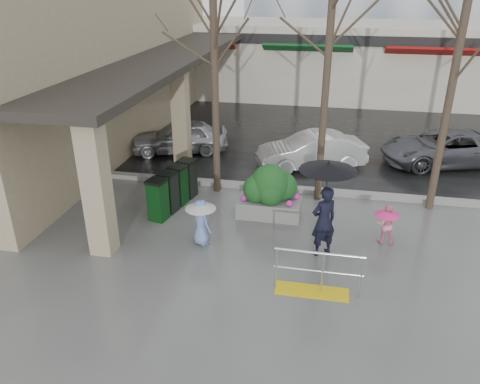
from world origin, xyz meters
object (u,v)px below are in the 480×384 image
(tree_midwest, at_px, (331,20))
(handrail, at_px, (316,278))
(tree_west, at_px, (214,24))
(planter, at_px, (270,192))
(car_b, at_px, (311,151))
(child_blue, at_px, (201,218))
(news_boxes, at_px, (173,188))
(woman, at_px, (325,201))
(tree_mideast, at_px, (461,38))
(car_c, at_px, (445,148))
(child_pink, at_px, (386,221))
(car_a, at_px, (180,137))

(tree_midwest, bearing_deg, handrail, -88.09)
(tree_west, distance_m, planter, 4.93)
(planter, distance_m, car_b, 4.13)
(tree_midwest, xyz_separation_m, planter, (-1.31, -1.40, -4.49))
(handrail, bearing_deg, child_blue, 152.83)
(handrail, bearing_deg, planter, 113.40)
(tree_west, xyz_separation_m, news_boxes, (-0.98, -1.41, -4.48))
(woman, bearing_deg, tree_west, -76.24)
(tree_mideast, distance_m, car_c, 5.86)
(handrail, height_order, car_b, car_b)
(tree_midwest, xyz_separation_m, child_pink, (1.80, -2.32, -4.61))
(car_b, xyz_separation_m, car_c, (4.75, 1.30, 0.00))
(child_blue, xyz_separation_m, car_c, (7.19, 7.19, -0.12))
(car_a, xyz_separation_m, car_b, (5.12, -0.65, 0.00))
(tree_mideast, height_order, car_c, tree_mideast)
(planter, xyz_separation_m, car_b, (0.94, 4.02, -0.12))
(planter, bearing_deg, child_pink, -16.49)
(car_b, bearing_deg, child_pink, 2.48)
(car_a, relative_size, car_b, 0.97)
(tree_midwest, xyz_separation_m, news_boxes, (-4.18, -1.41, -4.63))
(woman, height_order, car_a, woman)
(tree_west, height_order, car_c, tree_west)
(tree_west, distance_m, tree_midwest, 3.20)
(planter, bearing_deg, car_c, 43.05)
(child_blue, height_order, news_boxes, child_blue)
(car_a, bearing_deg, handrail, 17.83)
(child_blue, bearing_deg, child_pink, -130.37)
(child_blue, distance_m, car_b, 6.38)
(handrail, bearing_deg, tree_midwest, 91.91)
(handrail, xyz_separation_m, tree_mideast, (3.14, 4.80, 4.48))
(tree_mideast, bearing_deg, child_blue, -151.80)
(tree_midwest, bearing_deg, child_blue, -130.61)
(handrail, bearing_deg, tree_west, 124.99)
(child_pink, distance_m, car_a, 9.19)
(woman, relative_size, planter, 1.37)
(child_pink, xyz_separation_m, car_a, (-7.29, 5.59, 0.01))
(tree_midwest, relative_size, car_b, 1.83)
(car_a, height_order, car_c, same)
(tree_west, xyz_separation_m, child_pink, (5.00, -2.32, -4.46))
(car_b, bearing_deg, tree_mideast, 33.23)
(child_pink, bearing_deg, tree_west, -26.24)
(tree_west, relative_size, woman, 2.76)
(tree_midwest, height_order, car_b, tree_midwest)
(child_blue, xyz_separation_m, car_b, (2.44, 5.90, -0.12))
(tree_midwest, relative_size, woman, 2.84)
(tree_midwest, distance_m, woman, 4.94)
(planter, relative_size, car_b, 0.47)
(child_blue, bearing_deg, tree_mideast, -113.90)
(child_blue, bearing_deg, news_boxes, -15.91)
(child_blue, bearing_deg, handrail, -169.27)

